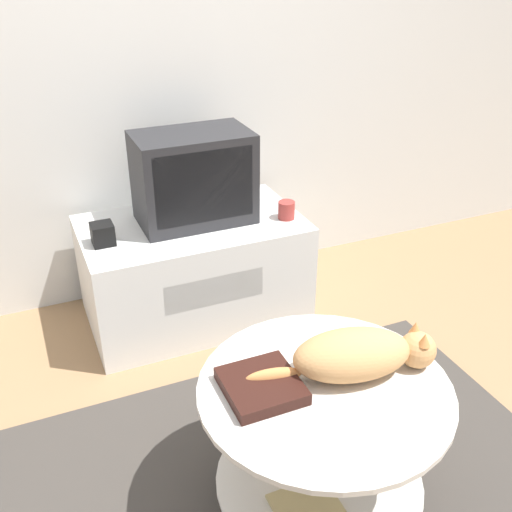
# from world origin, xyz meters

# --- Properties ---
(ground_plane) EXTENTS (12.00, 12.00, 0.00)m
(ground_plane) POSITION_xyz_m (0.00, 0.00, 0.00)
(ground_plane) COLOR #93704C
(wall_back) EXTENTS (8.00, 0.05, 2.60)m
(wall_back) POSITION_xyz_m (0.00, 1.60, 1.30)
(wall_back) COLOR silver
(wall_back) RESTS_ON ground_plane
(rug) EXTENTS (1.94, 1.46, 0.02)m
(rug) POSITION_xyz_m (0.00, 0.00, 0.01)
(rug) COLOR #3D3833
(rug) RESTS_ON ground_plane
(tv_stand) EXTENTS (1.01, 0.60, 0.50)m
(tv_stand) POSITION_xyz_m (0.07, 1.21, 0.25)
(tv_stand) COLOR silver
(tv_stand) RESTS_ON ground_plane
(tv) EXTENTS (0.51, 0.31, 0.41)m
(tv) POSITION_xyz_m (0.10, 1.23, 0.70)
(tv) COLOR #232326
(tv) RESTS_ON tv_stand
(speaker) EXTENTS (0.09, 0.09, 0.09)m
(speaker) POSITION_xyz_m (-0.34, 1.16, 0.54)
(speaker) COLOR black
(speaker) RESTS_ON tv_stand
(mug) EXTENTS (0.08, 0.08, 0.08)m
(mug) POSITION_xyz_m (0.49, 1.08, 0.54)
(mug) COLOR #99332D
(mug) RESTS_ON tv_stand
(coffee_table) EXTENTS (0.74, 0.74, 0.50)m
(coffee_table) POSITION_xyz_m (0.07, -0.03, 0.33)
(coffee_table) COLOR #B2B2B7
(coffee_table) RESTS_ON rug
(dvd_box) EXTENTS (0.21, 0.22, 0.04)m
(dvd_box) POSITION_xyz_m (-0.11, 0.02, 0.54)
(dvd_box) COLOR black
(dvd_box) RESTS_ON coffee_table
(cat) EXTENTS (0.57, 0.25, 0.14)m
(cat) POSITION_xyz_m (0.18, -0.02, 0.59)
(cat) COLOR tan
(cat) RESTS_ON coffee_table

